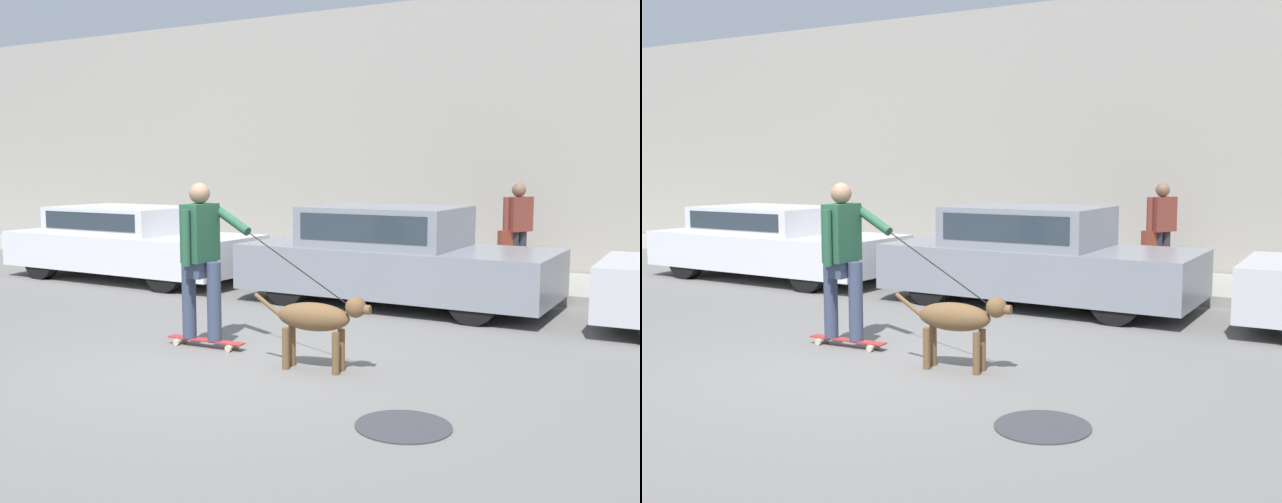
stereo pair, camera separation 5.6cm
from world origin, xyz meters
TOP-DOWN VIEW (x-y plane):
  - ground_plane at (0.00, 0.00)m, footprint 36.00×36.00m
  - back_wall at (0.00, 7.16)m, footprint 32.00×0.30m
  - sidewalk_curb at (0.00, 5.82)m, footprint 30.00×2.34m
  - parked_car_0 at (-4.67, 3.62)m, footprint 4.46×1.80m
  - parked_car_1 at (0.20, 3.62)m, footprint 4.31×1.74m
  - dog at (0.92, 0.19)m, footprint 1.19×0.36m
  - skateboarder at (-0.60, 0.39)m, footprint 2.33×0.62m
  - pedestrian_with_bag at (1.30, 5.94)m, footprint 0.43×0.66m
  - manhole_cover at (2.24, -0.85)m, footprint 0.73×0.73m

SIDE VIEW (x-z plane):
  - ground_plane at x=0.00m, z-range 0.00..0.00m
  - manhole_cover at x=2.24m, z-range 0.00..0.01m
  - sidewalk_curb at x=0.00m, z-range 0.00..0.15m
  - dog at x=0.92m, z-range 0.13..0.86m
  - parked_car_0 at x=-4.67m, z-range 0.00..1.23m
  - parked_car_1 at x=0.20m, z-range -0.04..1.34m
  - pedestrian_with_bag at x=1.30m, z-range 0.22..1.73m
  - skateboarder at x=-0.60m, z-range 0.12..1.88m
  - back_wall at x=0.00m, z-range 0.00..4.87m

